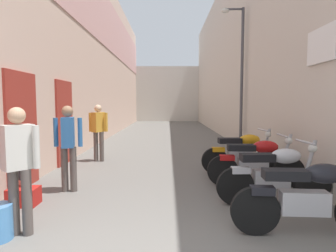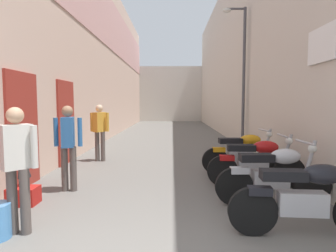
{
  "view_description": "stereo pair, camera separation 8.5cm",
  "coord_description": "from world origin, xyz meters",
  "px_view_note": "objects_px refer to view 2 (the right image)",
  "views": [
    {
      "loc": [
        0.06,
        -1.92,
        1.62
      ],
      "look_at": [
        0.05,
        4.72,
        1.08
      ],
      "focal_mm": 30.39,
      "sensor_mm": 36.0,
      "label": 1
    },
    {
      "loc": [
        0.15,
        -1.92,
        1.62
      ],
      "look_at": [
        0.05,
        4.72,
        1.08
      ],
      "focal_mm": 30.39,
      "sensor_mm": 36.0,
      "label": 2
    }
  ],
  "objects_px": {
    "motorcycle_third": "(256,161)",
    "pedestrian_mid_alley": "(68,142)",
    "plastic_crate": "(24,196)",
    "umbrella_leaning": "(22,162)",
    "motorcycle_second": "(274,174)",
    "pedestrian_further_down": "(100,128)",
    "pedestrian_by_doorway": "(17,161)",
    "motorcycle_fourth": "(243,152)",
    "motorcycle_nearest": "(307,197)",
    "street_lamp": "(241,68)"
  },
  "relations": [
    {
      "from": "pedestrian_by_doorway",
      "to": "street_lamp",
      "type": "bearing_deg",
      "value": 56.24
    },
    {
      "from": "pedestrian_by_doorway",
      "to": "pedestrian_mid_alley",
      "type": "xyz_separation_m",
      "value": [
        -0.0,
        1.72,
        0.0
      ]
    },
    {
      "from": "motorcycle_third",
      "to": "street_lamp",
      "type": "bearing_deg",
      "value": 80.68
    },
    {
      "from": "motorcycle_third",
      "to": "umbrella_leaning",
      "type": "distance_m",
      "value": 4.13
    },
    {
      "from": "street_lamp",
      "to": "motorcycle_fourth",
      "type": "bearing_deg",
      "value": -102.23
    },
    {
      "from": "motorcycle_third",
      "to": "street_lamp",
      "type": "relative_size",
      "value": 0.39
    },
    {
      "from": "motorcycle_second",
      "to": "pedestrian_by_doorway",
      "type": "relative_size",
      "value": 1.18
    },
    {
      "from": "motorcycle_third",
      "to": "plastic_crate",
      "type": "xyz_separation_m",
      "value": [
        -3.99,
        -1.01,
        -0.36
      ]
    },
    {
      "from": "pedestrian_by_doorway",
      "to": "motorcycle_third",
      "type": "bearing_deg",
      "value": 29.95
    },
    {
      "from": "plastic_crate",
      "to": "umbrella_leaning",
      "type": "distance_m",
      "value": 0.54
    },
    {
      "from": "motorcycle_second",
      "to": "pedestrian_mid_alley",
      "type": "bearing_deg",
      "value": 169.24
    },
    {
      "from": "motorcycle_fourth",
      "to": "pedestrian_by_doorway",
      "type": "height_order",
      "value": "pedestrian_by_doorway"
    },
    {
      "from": "motorcycle_second",
      "to": "pedestrian_by_doorway",
      "type": "bearing_deg",
      "value": -163.25
    },
    {
      "from": "pedestrian_further_down",
      "to": "plastic_crate",
      "type": "distance_m",
      "value": 3.51
    },
    {
      "from": "pedestrian_by_doorway",
      "to": "plastic_crate",
      "type": "bearing_deg",
      "value": 115.56
    },
    {
      "from": "motorcycle_nearest",
      "to": "pedestrian_further_down",
      "type": "relative_size",
      "value": 1.18
    },
    {
      "from": "motorcycle_second",
      "to": "street_lamp",
      "type": "bearing_deg",
      "value": 82.37
    },
    {
      "from": "pedestrian_by_doorway",
      "to": "umbrella_leaning",
      "type": "bearing_deg",
      "value": 115.75
    },
    {
      "from": "motorcycle_second",
      "to": "pedestrian_mid_alley",
      "type": "xyz_separation_m",
      "value": [
        -3.51,
        0.67,
        0.42
      ]
    },
    {
      "from": "umbrella_leaning",
      "to": "plastic_crate",
      "type": "bearing_deg",
      "value": -60.27
    },
    {
      "from": "motorcycle_fourth",
      "to": "pedestrian_by_doorway",
      "type": "distance_m",
      "value": 4.67
    },
    {
      "from": "street_lamp",
      "to": "pedestrian_by_doorway",
      "type": "bearing_deg",
      "value": -123.76
    },
    {
      "from": "pedestrian_mid_alley",
      "to": "umbrella_leaning",
      "type": "relative_size",
      "value": 1.63
    },
    {
      "from": "motorcycle_nearest",
      "to": "motorcycle_third",
      "type": "bearing_deg",
      "value": 90.0
    },
    {
      "from": "motorcycle_fourth",
      "to": "street_lamp",
      "type": "distance_m",
      "value": 4.02
    },
    {
      "from": "motorcycle_nearest",
      "to": "pedestrian_further_down",
      "type": "bearing_deg",
      "value": 129.03
    },
    {
      "from": "motorcycle_fourth",
      "to": "pedestrian_further_down",
      "type": "distance_m",
      "value": 3.89
    },
    {
      "from": "plastic_crate",
      "to": "street_lamp",
      "type": "relative_size",
      "value": 0.09
    },
    {
      "from": "motorcycle_third",
      "to": "motorcycle_fourth",
      "type": "bearing_deg",
      "value": 90.0
    },
    {
      "from": "pedestrian_mid_alley",
      "to": "plastic_crate",
      "type": "bearing_deg",
      "value": -124.13
    },
    {
      "from": "umbrella_leaning",
      "to": "pedestrian_further_down",
      "type": "bearing_deg",
      "value": 83.29
    },
    {
      "from": "umbrella_leaning",
      "to": "motorcycle_second",
      "type": "bearing_deg",
      "value": -0.09
    },
    {
      "from": "pedestrian_mid_alley",
      "to": "plastic_crate",
      "type": "height_order",
      "value": "pedestrian_mid_alley"
    },
    {
      "from": "motorcycle_third",
      "to": "pedestrian_mid_alley",
      "type": "height_order",
      "value": "pedestrian_mid_alley"
    },
    {
      "from": "plastic_crate",
      "to": "street_lamp",
      "type": "distance_m",
      "value": 7.54
    },
    {
      "from": "motorcycle_second",
      "to": "pedestrian_further_down",
      "type": "relative_size",
      "value": 1.18
    },
    {
      "from": "motorcycle_third",
      "to": "street_lamp",
      "type": "distance_m",
      "value": 4.89
    },
    {
      "from": "pedestrian_further_down",
      "to": "plastic_crate",
      "type": "relative_size",
      "value": 3.57
    },
    {
      "from": "umbrella_leaning",
      "to": "pedestrian_mid_alley",
      "type": "bearing_deg",
      "value": 52.51
    },
    {
      "from": "motorcycle_third",
      "to": "pedestrian_by_doorway",
      "type": "distance_m",
      "value": 4.07
    },
    {
      "from": "motorcycle_nearest",
      "to": "motorcycle_fourth",
      "type": "distance_m",
      "value": 3.11
    },
    {
      "from": "motorcycle_fourth",
      "to": "umbrella_leaning",
      "type": "distance_m",
      "value": 4.49
    },
    {
      "from": "motorcycle_fourth",
      "to": "pedestrian_mid_alley",
      "type": "xyz_separation_m",
      "value": [
        -3.51,
        -1.34,
        0.42
      ]
    },
    {
      "from": "pedestrian_further_down",
      "to": "pedestrian_mid_alley",
      "type": "bearing_deg",
      "value": -87.62
    },
    {
      "from": "motorcycle_fourth",
      "to": "plastic_crate",
      "type": "distance_m",
      "value": 4.5
    },
    {
      "from": "pedestrian_further_down",
      "to": "umbrella_leaning",
      "type": "height_order",
      "value": "pedestrian_further_down"
    },
    {
      "from": "pedestrian_mid_alley",
      "to": "plastic_crate",
      "type": "xyz_separation_m",
      "value": [
        -0.48,
        -0.71,
        -0.78
      ]
    },
    {
      "from": "pedestrian_further_down",
      "to": "umbrella_leaning",
      "type": "relative_size",
      "value": 1.63
    },
    {
      "from": "street_lamp",
      "to": "plastic_crate",
      "type": "bearing_deg",
      "value": -131.63
    },
    {
      "from": "motorcycle_fourth",
      "to": "pedestrian_mid_alley",
      "type": "relative_size",
      "value": 1.18
    }
  ]
}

